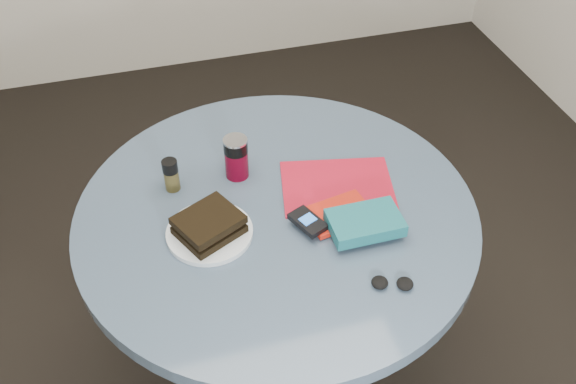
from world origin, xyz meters
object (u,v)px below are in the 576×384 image
object	(u,v)px
pepper_grinder	(171,175)
novel	(365,223)
plate	(210,233)
sandwich	(209,225)
mp3_player	(308,222)
soda_can	(236,157)
red_book	(339,214)
headphones	(392,283)
magazine	(337,186)
table	(277,253)

from	to	relation	value
pepper_grinder	novel	distance (m)	0.50
plate	pepper_grinder	bearing A→B (deg)	107.75
sandwich	novel	distance (m)	0.37
novel	mp3_player	bearing A→B (deg)	158.81
soda_can	red_book	bearing A→B (deg)	-47.55
sandwich	mp3_player	world-z (taller)	sandwich
plate	headphones	distance (m)	0.44
magazine	red_book	world-z (taller)	red_book
novel	magazine	bearing A→B (deg)	92.43
sandwich	magazine	distance (m)	0.36
soda_can	magazine	world-z (taller)	soda_can
table	novel	distance (m)	0.30
red_book	table	bearing A→B (deg)	142.84
magazine	red_book	distance (m)	0.11
pepper_grinder	soda_can	bearing A→B (deg)	2.32
table	pepper_grinder	bearing A→B (deg)	148.15
sandwich	headphones	size ratio (longest dim) A/B	1.79
table	headphones	world-z (taller)	headphones
pepper_grinder	headphones	bearing A→B (deg)	-47.32
sandwich	mp3_player	distance (m)	0.23
sandwich	novel	bearing A→B (deg)	-14.24
pepper_grinder	table	bearing A→B (deg)	-31.85
pepper_grinder	red_book	bearing A→B (deg)	-29.96
plate	red_book	size ratio (longest dim) A/B	1.30
magazine	mp3_player	distance (m)	0.17
soda_can	novel	bearing A→B (deg)	-49.79
red_book	novel	size ratio (longest dim) A/B	0.93
soda_can	mp3_player	size ratio (longest dim) A/B	1.11
sandwich	mp3_player	size ratio (longest dim) A/B	1.70
table	red_book	world-z (taller)	red_book
novel	table	bearing A→B (deg)	142.75
soda_can	red_book	xyz separation A→B (m)	(0.20, -0.22, -0.05)
plate	headphones	xyz separation A→B (m)	(0.36, -0.26, 0.00)
plate	pepper_grinder	xyz separation A→B (m)	(-0.06, 0.19, 0.04)
table	sandwich	distance (m)	0.27
sandwich	novel	world-z (taller)	sandwich
sandwich	headphones	world-z (taller)	sandwich
table	headphones	bearing A→B (deg)	-59.32
plate	novel	world-z (taller)	novel
sandwich	mp3_player	bearing A→B (deg)	-10.27
red_book	novel	bearing A→B (deg)	-69.00
table	pepper_grinder	xyz separation A→B (m)	(-0.24, 0.15, 0.21)
pepper_grinder	novel	size ratio (longest dim) A/B	0.53
mp3_player	novel	bearing A→B (deg)	-21.10
magazine	novel	xyz separation A→B (m)	(0.01, -0.17, 0.03)
plate	red_book	xyz separation A→B (m)	(0.31, -0.03, 0.01)
table	sandwich	bearing A→B (deg)	-165.30
sandwich	soda_can	xyz separation A→B (m)	(0.11, 0.20, 0.02)
soda_can	pepper_grinder	bearing A→B (deg)	-177.68
table	pepper_grinder	distance (m)	0.35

